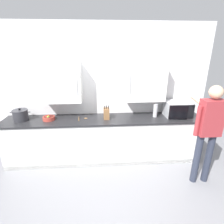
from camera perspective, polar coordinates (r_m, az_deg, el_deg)
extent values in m
plane|color=gray|center=(3.15, -1.75, -24.44)|extent=(9.86, 9.86, 0.00)
cube|color=white|center=(3.65, -2.80, 6.25)|extent=(4.29, 0.10, 2.69)
cube|color=white|center=(3.47, -16.41, 9.30)|extent=(0.77, 0.32, 0.77)
cylinder|color=#B7BABF|center=(3.25, -11.37, 9.02)|extent=(0.01, 0.01, 0.46)
cube|color=white|center=(3.50, 10.72, 9.84)|extent=(0.77, 0.32, 0.77)
cylinder|color=#B7BABF|center=(3.27, 5.88, 9.37)|extent=(0.01, 0.01, 0.46)
cube|color=white|center=(3.65, -2.43, -9.02)|extent=(3.88, 0.58, 0.88)
cube|color=#232326|center=(3.46, -2.54, -2.39)|extent=(3.92, 0.62, 0.03)
cube|color=black|center=(3.64, -2.21, -16.53)|extent=(3.88, 0.04, 0.09)
cube|color=#B7BABF|center=(3.77, 20.40, 0.97)|extent=(0.49, 0.39, 0.30)
cube|color=beige|center=(3.73, 19.50, 0.91)|extent=(0.31, 0.33, 0.24)
cube|color=black|center=(3.67, 24.16, 0.00)|extent=(0.14, 0.01, 0.28)
cube|color=black|center=(3.56, 20.69, -0.12)|extent=(0.36, 0.05, 0.28)
cylinder|color=#A37547|center=(3.47, -10.71, -2.15)|extent=(0.03, 0.21, 0.01)
ellipsoid|color=#A37547|center=(3.47, -8.49, -2.01)|extent=(0.07, 0.05, 0.02)
cylinder|color=#AD3D33|center=(3.58, -19.83, -1.90)|extent=(0.23, 0.23, 0.07)
cylinder|color=#561E19|center=(3.57, -19.85, -1.68)|extent=(0.19, 0.19, 0.04)
sphere|color=#5B9333|center=(3.54, -20.07, -1.63)|extent=(0.05, 0.05, 0.05)
sphere|color=orange|center=(3.57, -19.94, -1.43)|extent=(0.05, 0.05, 0.05)
sphere|color=red|center=(3.57, -20.45, -1.47)|extent=(0.05, 0.05, 0.05)
cylinder|color=#2D2D33|center=(3.75, -27.54, -1.03)|extent=(0.27, 0.27, 0.19)
cylinder|color=#2D2D33|center=(3.72, -27.79, 0.47)|extent=(0.28, 0.28, 0.02)
cylinder|color=black|center=(3.72, -27.84, 0.80)|extent=(0.04, 0.04, 0.03)
cylinder|color=#2D2D33|center=(3.80, -29.92, -0.12)|extent=(0.05, 0.02, 0.02)
cylinder|color=#2D2D33|center=(3.67, -25.39, -0.01)|extent=(0.05, 0.02, 0.02)
cube|color=brown|center=(3.40, -1.82, -0.51)|extent=(0.11, 0.15, 0.21)
cylinder|color=black|center=(3.33, -2.49, 1.55)|extent=(0.02, 0.02, 0.06)
cylinder|color=black|center=(3.34, -1.83, 1.57)|extent=(0.02, 0.02, 0.06)
cylinder|color=black|center=(3.34, -1.17, 1.58)|extent=(0.02, 0.02, 0.06)
cylinder|color=#B7BABF|center=(3.60, 13.86, 0.31)|extent=(0.08, 0.08, 0.24)
cylinder|color=#B7BABF|center=(3.56, 14.04, 2.37)|extent=(0.09, 0.09, 0.03)
cylinder|color=#282D3D|center=(3.38, 25.81, -13.48)|extent=(0.11, 0.11, 0.91)
cylinder|color=#282D3D|center=(3.48, 28.74, -13.01)|extent=(0.11, 0.11, 0.91)
cube|color=maroon|center=(3.12, 29.42, -1.65)|extent=(0.34, 0.20, 0.58)
sphere|color=#DBAD89|center=(3.01, 30.71, 5.60)|extent=(0.20, 0.20, 0.20)
cylinder|color=#DBAD89|center=(3.30, 28.10, 1.38)|extent=(0.34, 0.53, 0.33)
cylinder|color=maroon|center=(3.03, 26.09, -2.67)|extent=(0.07, 0.07, 0.49)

